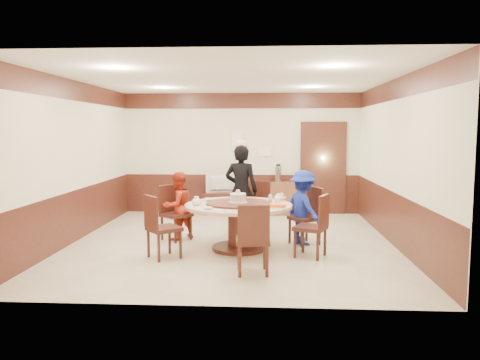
# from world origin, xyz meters

# --- Properties ---
(room) EXTENTS (6.00, 6.04, 2.84)m
(room) POSITION_xyz_m (0.01, 0.01, 1.08)
(room) COLOR beige
(room) RESTS_ON ground
(banquet_table) EXTENTS (1.73, 1.73, 0.78)m
(banquet_table) POSITION_xyz_m (0.14, -0.51, 0.53)
(banquet_table) COLOR #401B14
(banquet_table) RESTS_ON ground
(chair_0) EXTENTS (0.61, 0.61, 0.97)m
(chair_0) POSITION_xyz_m (1.26, -0.07, 0.30)
(chair_0) COLOR #401B14
(chair_0) RESTS_ON ground
(chair_1) EXTENTS (0.55, 0.56, 0.97)m
(chair_1) POSITION_xyz_m (0.40, 0.80, 0.30)
(chair_1) COLOR #401B14
(chair_1) RESTS_ON ground
(chair_2) EXTENTS (0.62, 0.62, 0.97)m
(chair_2) POSITION_xyz_m (-1.02, 0.13, 0.30)
(chair_2) COLOR #401B14
(chair_2) RESTS_ON ground
(chair_3) EXTENTS (0.62, 0.62, 0.97)m
(chair_3) POSITION_xyz_m (-0.98, -1.08, 0.30)
(chair_3) COLOR #401B14
(chair_3) RESTS_ON ground
(chair_4) EXTENTS (0.48, 0.49, 0.97)m
(chair_4) POSITION_xyz_m (0.41, -1.79, 0.30)
(chair_4) COLOR #401B14
(chair_4) RESTS_ON ground
(chair_5) EXTENTS (0.59, 0.58, 0.97)m
(chair_5) POSITION_xyz_m (1.29, -0.88, 0.30)
(chair_5) COLOR #401B14
(chair_5) RESTS_ON ground
(person_standing) EXTENTS (0.68, 0.52, 1.68)m
(person_standing) POSITION_xyz_m (0.13, 0.57, 0.84)
(person_standing) COLOR black
(person_standing) RESTS_ON ground
(person_red) EXTENTS (0.73, 0.74, 1.21)m
(person_red) POSITION_xyz_m (-0.98, 0.16, 0.60)
(person_red) COLOR #A62816
(person_red) RESTS_ON ground
(person_blue) EXTENTS (0.83, 0.94, 1.27)m
(person_blue) POSITION_xyz_m (1.22, -0.09, 0.63)
(person_blue) COLOR navy
(person_blue) RESTS_ON ground
(birthday_cake) EXTENTS (0.32, 0.32, 0.21)m
(birthday_cake) POSITION_xyz_m (0.13, -0.50, 0.85)
(birthday_cake) COLOR white
(birthday_cake) RESTS_ON banquet_table
(teapot_left) EXTENTS (0.17, 0.15, 0.13)m
(teapot_left) POSITION_xyz_m (-0.51, -0.68, 0.81)
(teapot_left) COLOR white
(teapot_left) RESTS_ON banquet_table
(teapot_right) EXTENTS (0.17, 0.15, 0.13)m
(teapot_right) POSITION_xyz_m (0.79, -0.28, 0.81)
(teapot_right) COLOR white
(teapot_right) RESTS_ON banquet_table
(bowl_0) EXTENTS (0.16, 0.16, 0.04)m
(bowl_0) POSITION_xyz_m (-0.38, -0.15, 0.77)
(bowl_0) COLOR white
(bowl_0) RESTS_ON banquet_table
(bowl_1) EXTENTS (0.13, 0.13, 0.04)m
(bowl_1) POSITION_xyz_m (0.45, -1.06, 0.77)
(bowl_1) COLOR white
(bowl_1) RESTS_ON banquet_table
(bowl_2) EXTENTS (0.14, 0.14, 0.03)m
(bowl_2) POSITION_xyz_m (-0.29, -1.03, 0.77)
(bowl_2) COLOR white
(bowl_2) RESTS_ON banquet_table
(bowl_3) EXTENTS (0.14, 0.14, 0.04)m
(bowl_3) POSITION_xyz_m (0.82, -0.63, 0.77)
(bowl_3) COLOR white
(bowl_3) RESTS_ON banquet_table
(saucer_near) EXTENTS (0.18, 0.18, 0.01)m
(saucer_near) POSITION_xyz_m (-0.11, -1.16, 0.76)
(saucer_near) COLOR white
(saucer_near) RESTS_ON banquet_table
(saucer_far) EXTENTS (0.18, 0.18, 0.01)m
(saucer_far) POSITION_xyz_m (0.59, -0.01, 0.76)
(saucer_far) COLOR white
(saucer_far) RESTS_ON banquet_table
(shrimp_platter) EXTENTS (0.30, 0.20, 0.06)m
(shrimp_platter) POSITION_xyz_m (0.77, -0.88, 0.78)
(shrimp_platter) COLOR white
(shrimp_platter) RESTS_ON banquet_table
(bottle_0) EXTENTS (0.06, 0.06, 0.16)m
(bottle_0) POSITION_xyz_m (0.66, -0.60, 0.83)
(bottle_0) COLOR silver
(bottle_0) RESTS_ON banquet_table
(bottle_1) EXTENTS (0.06, 0.06, 0.16)m
(bottle_1) POSITION_xyz_m (0.84, -0.42, 0.83)
(bottle_1) COLOR silver
(bottle_1) RESTS_ON banquet_table
(tv_stand) EXTENTS (0.85, 0.45, 0.50)m
(tv_stand) POSITION_xyz_m (-0.44, 2.75, 0.25)
(tv_stand) COLOR #401B14
(tv_stand) RESTS_ON ground
(television) EXTENTS (0.75, 0.21, 0.43)m
(television) POSITION_xyz_m (-0.44, 2.75, 0.71)
(television) COLOR gray
(television) RESTS_ON tv_stand
(side_cabinet) EXTENTS (0.80, 0.40, 0.75)m
(side_cabinet) POSITION_xyz_m (0.88, 2.78, 0.38)
(side_cabinet) COLOR brown
(side_cabinet) RESTS_ON ground
(thermos) EXTENTS (0.15, 0.15, 0.38)m
(thermos) POSITION_xyz_m (0.86, 2.78, 0.94)
(thermos) COLOR silver
(thermos) RESTS_ON side_cabinet
(notice_left) EXTENTS (0.25, 0.00, 0.35)m
(notice_left) POSITION_xyz_m (-0.10, 2.96, 1.75)
(notice_left) COLOR white
(notice_left) RESTS_ON room
(notice_right) EXTENTS (0.30, 0.00, 0.22)m
(notice_right) POSITION_xyz_m (0.55, 2.96, 1.45)
(notice_right) COLOR white
(notice_right) RESTS_ON room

